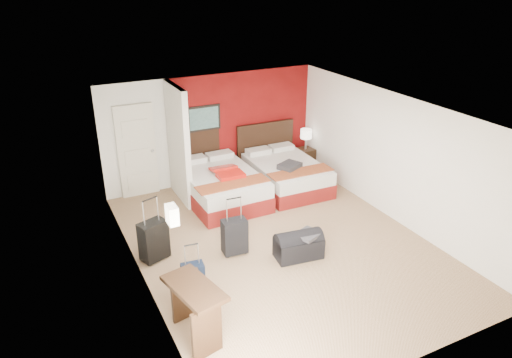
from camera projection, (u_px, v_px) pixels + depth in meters
ground at (280, 244)px, 8.78m from camera, size 6.50×6.50×0.00m
room_walls at (178, 167)px, 8.86m from camera, size 5.02×6.52×2.50m
red_accent_panel at (242, 125)px, 11.22m from camera, size 3.50×0.04×2.50m
partition_wall at (178, 144)px, 10.00m from camera, size 0.12×1.20×2.50m
entry_door at (137, 151)px, 10.27m from camera, size 0.82×0.06×2.05m
bed_left at (221, 187)px, 10.29m from camera, size 1.52×2.14×0.64m
bed_right at (286, 175)px, 10.90m from camera, size 1.45×2.04×0.60m
red_suitcase_open at (227, 172)px, 10.10m from camera, size 0.57×0.77×0.09m
jacket_bundle at (290, 166)px, 10.47m from camera, size 0.58×0.53×0.11m
nightstand at (305, 159)px, 11.89m from camera, size 0.42×0.42×0.54m
table_lamp at (306, 139)px, 11.68m from camera, size 0.31×0.31×0.50m
suitcase_black at (154, 242)px, 8.18m from camera, size 0.54×0.43×0.70m
suitcase_charcoal at (235, 238)px, 8.37m from camera, size 0.45×0.30×0.63m
suitcase_navy at (193, 279)px, 7.40m from camera, size 0.36×0.25×0.48m
duffel_bag at (299, 247)px, 8.31m from camera, size 0.86×0.53×0.41m
jacket_draped at (308, 234)px, 8.24m from camera, size 0.51×0.47×0.06m
desk at (195, 311)px, 6.45m from camera, size 0.68×1.06×0.81m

